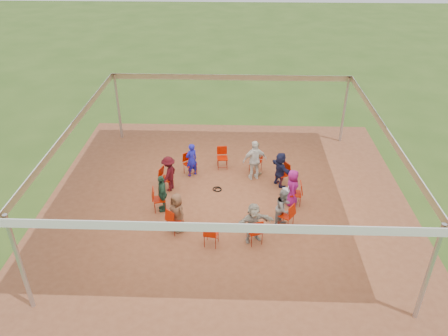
{
  "coord_description": "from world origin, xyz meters",
  "views": [
    {
      "loc": [
        0.34,
        -12.92,
        9.03
      ],
      "look_at": [
        -0.12,
        0.3,
        1.22
      ],
      "focal_mm": 35.0,
      "sensor_mm": 36.0,
      "label": 1
    }
  ],
  "objects_px": {
    "chair_2": "(256,162)",
    "chair_5": "(166,179)",
    "chair_7": "(175,220)",
    "person_seated_2": "(255,158)",
    "chair_0": "(295,194)",
    "chair_1": "(283,174)",
    "chair_4": "(190,164)",
    "standing_person": "(255,160)",
    "chair_8": "(211,233)",
    "cable_coil": "(217,189)",
    "person_seated_7": "(253,223)",
    "person_seated_6": "(177,213)",
    "chair_3": "(222,158)",
    "person_seated_0": "(292,188)",
    "person_seated_4": "(169,174)",
    "chair_9": "(255,231)",
    "person_seated_1": "(280,169)",
    "chair_6": "(159,199)",
    "person_seated_5": "(162,193)",
    "person_seated_8": "(284,208)",
    "laptop": "(287,189)",
    "chair_10": "(286,215)",
    "person_seated_3": "(192,160)"
  },
  "relations": [
    {
      "from": "chair_8",
      "to": "laptop",
      "type": "distance_m",
      "value": 3.43
    },
    {
      "from": "chair_3",
      "to": "person_seated_1",
      "type": "height_order",
      "value": "person_seated_1"
    },
    {
      "from": "person_seated_5",
      "to": "chair_7",
      "type": "bearing_deg",
      "value": 11.38
    },
    {
      "from": "chair_1",
      "to": "cable_coil",
      "type": "relative_size",
      "value": 2.19
    },
    {
      "from": "chair_7",
      "to": "person_seated_2",
      "type": "height_order",
      "value": "person_seated_2"
    },
    {
      "from": "chair_4",
      "to": "chair_9",
      "type": "bearing_deg",
      "value": 81.82
    },
    {
      "from": "chair_0",
      "to": "chair_3",
      "type": "xyz_separation_m",
      "value": [
        -2.66,
        2.47,
        0.0
      ]
    },
    {
      "from": "person_seated_0",
      "to": "laptop",
      "type": "height_order",
      "value": "person_seated_0"
    },
    {
      "from": "chair_2",
      "to": "person_seated_4",
      "type": "xyz_separation_m",
      "value": [
        -3.24,
        -1.43,
        0.24
      ]
    },
    {
      "from": "chair_3",
      "to": "chair_4",
      "type": "bearing_deg",
      "value": 16.36
    },
    {
      "from": "person_seated_1",
      "to": "person_seated_6",
      "type": "bearing_deg",
      "value": 98.18
    },
    {
      "from": "chair_3",
      "to": "cable_coil",
      "type": "distance_m",
      "value": 1.69
    },
    {
      "from": "chair_9",
      "to": "standing_person",
      "type": "height_order",
      "value": "standing_person"
    },
    {
      "from": "person_seated_7",
      "to": "person_seated_6",
      "type": "bearing_deg",
      "value": 147.27
    },
    {
      "from": "chair_4",
      "to": "person_seated_7",
      "type": "xyz_separation_m",
      "value": [
        2.39,
        -3.98,
        0.24
      ]
    },
    {
      "from": "person_seated_5",
      "to": "person_seated_8",
      "type": "distance_m",
      "value": 4.15
    },
    {
      "from": "standing_person",
      "to": "person_seated_0",
      "type": "bearing_deg",
      "value": 111.32
    },
    {
      "from": "chair_1",
      "to": "chair_4",
      "type": "bearing_deg",
      "value": 49.09
    },
    {
      "from": "chair_8",
      "to": "cable_coil",
      "type": "relative_size",
      "value": 2.19
    },
    {
      "from": "chair_2",
      "to": "chair_5",
      "type": "height_order",
      "value": "same"
    },
    {
      "from": "cable_coil",
      "to": "person_seated_5",
      "type": "bearing_deg",
      "value": -144.17
    },
    {
      "from": "chair_2",
      "to": "chair_6",
      "type": "height_order",
      "value": "same"
    },
    {
      "from": "chair_3",
      "to": "person_seated_2",
      "type": "distance_m",
      "value": 1.35
    },
    {
      "from": "person_seated_2",
      "to": "person_seated_4",
      "type": "height_order",
      "value": "same"
    },
    {
      "from": "chair_4",
      "to": "chair_6",
      "type": "relative_size",
      "value": 1.0
    },
    {
      "from": "person_seated_7",
      "to": "person_seated_5",
      "type": "bearing_deg",
      "value": 130.91
    },
    {
      "from": "chair_0",
      "to": "person_seated_1",
      "type": "xyz_separation_m",
      "value": [
        -0.44,
        1.25,
        0.24
      ]
    },
    {
      "from": "chair_4",
      "to": "cable_coil",
      "type": "bearing_deg",
      "value": 96.42
    },
    {
      "from": "chair_6",
      "to": "person_seated_8",
      "type": "bearing_deg",
      "value": 66.12
    },
    {
      "from": "chair_4",
      "to": "chair_5",
      "type": "relative_size",
      "value": 1.0
    },
    {
      "from": "chair_5",
      "to": "chair_8",
      "type": "xyz_separation_m",
      "value": [
        1.86,
        -3.12,
        0.0
      ]
    },
    {
      "from": "chair_4",
      "to": "chair_1",
      "type": "bearing_deg",
      "value": 130.91
    },
    {
      "from": "chair_7",
      "to": "chair_4",
      "type": "bearing_deg",
      "value": 130.91
    },
    {
      "from": "person_seated_5",
      "to": "cable_coil",
      "type": "distance_m",
      "value": 2.36
    },
    {
      "from": "chair_4",
      "to": "person_seated_6",
      "type": "distance_m",
      "value": 3.55
    },
    {
      "from": "person_seated_6",
      "to": "chair_1",
      "type": "bearing_deg",
      "value": 81.61
    },
    {
      "from": "person_seated_2",
      "to": "person_seated_6",
      "type": "xyz_separation_m",
      "value": [
        -2.57,
        -3.72,
        0.0
      ]
    },
    {
      "from": "person_seated_0",
      "to": "person_seated_8",
      "type": "bearing_deg",
      "value": 163.64
    },
    {
      "from": "chair_10",
      "to": "chair_6",
      "type": "bearing_deg",
      "value": 114.55
    },
    {
      "from": "chair_7",
      "to": "person_seated_3",
      "type": "distance_m",
      "value": 3.55
    },
    {
      "from": "chair_4",
      "to": "standing_person",
      "type": "distance_m",
      "value": 2.56
    },
    {
      "from": "chair_2",
      "to": "person_seated_3",
      "type": "relative_size",
      "value": 0.65
    },
    {
      "from": "person_seated_0",
      "to": "chair_6",
      "type": "bearing_deg",
      "value": 98.39
    },
    {
      "from": "person_seated_2",
      "to": "chair_4",
      "type": "bearing_deg",
      "value": 30.45
    },
    {
      "from": "chair_0",
      "to": "chair_1",
      "type": "relative_size",
      "value": 1.0
    },
    {
      "from": "chair_10",
      "to": "person_seated_8",
      "type": "relative_size",
      "value": 0.65
    },
    {
      "from": "chair_4",
      "to": "chair_6",
      "type": "bearing_deg",
      "value": 32.73
    },
    {
      "from": "chair_0",
      "to": "person_seated_0",
      "type": "xyz_separation_m",
      "value": [
        -0.12,
        0.0,
        0.24
      ]
    },
    {
      "from": "chair_6",
      "to": "person_seated_0",
      "type": "relative_size",
      "value": 0.65
    },
    {
      "from": "chair_9",
      "to": "person_seated_7",
      "type": "bearing_deg",
      "value": 90.0
    }
  ]
}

